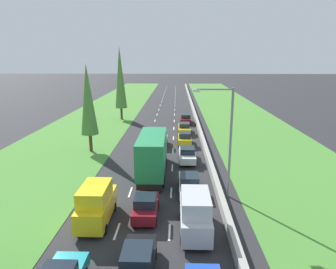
{
  "coord_description": "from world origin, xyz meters",
  "views": [
    {
      "loc": [
        2.16,
        -2.81,
        11.24
      ],
      "look_at": [
        0.93,
        40.44,
        0.15
      ],
      "focal_mm": 32.41,
      "sensor_mm": 36.0,
      "label": 1
    }
  ],
  "objects_px": {
    "maroon_sedan_right_lane": "(186,119)",
    "white_hatchback_centre_lane": "(160,140)",
    "green_box_truck_centre_lane": "(153,153)",
    "poplar_tree_second": "(88,100)",
    "yellow_van_left_lane": "(96,204)",
    "street_light_mast": "(226,135)",
    "black_sedan_centre_lane": "(138,262)",
    "yellow_sedan_right_lane": "(184,128)",
    "white_sedan_right_lane": "(187,154)",
    "silver_sedan_right_lane": "(189,183)",
    "poplar_tree_third": "(120,78)",
    "silver_van_right_lane": "(195,213)",
    "maroon_hatchback_centre_lane": "(146,206)",
    "yellow_hatchback_right_lane": "(185,139)"
  },
  "relations": [
    {
      "from": "silver_van_right_lane",
      "to": "silver_sedan_right_lane",
      "type": "distance_m",
      "value": 6.12
    },
    {
      "from": "black_sedan_centre_lane",
      "to": "maroon_hatchback_centre_lane",
      "type": "xyz_separation_m",
      "value": [
        -0.17,
        6.08,
        0.02
      ]
    },
    {
      "from": "green_box_truck_centre_lane",
      "to": "black_sedan_centre_lane",
      "type": "bearing_deg",
      "value": -88.91
    },
    {
      "from": "poplar_tree_third",
      "to": "yellow_van_left_lane",
      "type": "bearing_deg",
      "value": -82.64
    },
    {
      "from": "black_sedan_centre_lane",
      "to": "yellow_sedan_right_lane",
      "type": "relative_size",
      "value": 1.0
    },
    {
      "from": "white_sedan_right_lane",
      "to": "white_hatchback_centre_lane",
      "type": "height_order",
      "value": "white_hatchback_centre_lane"
    },
    {
      "from": "yellow_van_left_lane",
      "to": "green_box_truck_centre_lane",
      "type": "relative_size",
      "value": 0.52
    },
    {
      "from": "maroon_hatchback_centre_lane",
      "to": "green_box_truck_centre_lane",
      "type": "distance_m",
      "value": 8.36
    },
    {
      "from": "black_sedan_centre_lane",
      "to": "white_sedan_right_lane",
      "type": "bearing_deg",
      "value": 80.03
    },
    {
      "from": "green_box_truck_centre_lane",
      "to": "maroon_sedan_right_lane",
      "type": "bearing_deg",
      "value": 80.85
    },
    {
      "from": "silver_sedan_right_lane",
      "to": "white_hatchback_centre_lane",
      "type": "bearing_deg",
      "value": 103.06
    },
    {
      "from": "white_sedan_right_lane",
      "to": "silver_sedan_right_lane",
      "type": "bearing_deg",
      "value": -90.59
    },
    {
      "from": "white_sedan_right_lane",
      "to": "street_light_mast",
      "type": "distance_m",
      "value": 10.05
    },
    {
      "from": "silver_van_right_lane",
      "to": "poplar_tree_third",
      "type": "relative_size",
      "value": 0.37
    },
    {
      "from": "silver_van_right_lane",
      "to": "green_box_truck_centre_lane",
      "type": "relative_size",
      "value": 0.52
    },
    {
      "from": "yellow_van_left_lane",
      "to": "poplar_tree_third",
      "type": "height_order",
      "value": "poplar_tree_third"
    },
    {
      "from": "silver_van_right_lane",
      "to": "black_sedan_centre_lane",
      "type": "relative_size",
      "value": 1.09
    },
    {
      "from": "maroon_sedan_right_lane",
      "to": "white_hatchback_centre_lane",
      "type": "height_order",
      "value": "white_hatchback_centre_lane"
    },
    {
      "from": "silver_sedan_right_lane",
      "to": "yellow_sedan_right_lane",
      "type": "bearing_deg",
      "value": 89.83
    },
    {
      "from": "yellow_sedan_right_lane",
      "to": "maroon_sedan_right_lane",
      "type": "distance_m",
      "value": 7.25
    },
    {
      "from": "green_box_truck_centre_lane",
      "to": "poplar_tree_second",
      "type": "height_order",
      "value": "poplar_tree_second"
    },
    {
      "from": "yellow_van_left_lane",
      "to": "maroon_sedan_right_lane",
      "type": "relative_size",
      "value": 1.09
    },
    {
      "from": "maroon_sedan_right_lane",
      "to": "silver_sedan_right_lane",
      "type": "bearing_deg",
      "value": -90.93
    },
    {
      "from": "silver_van_right_lane",
      "to": "black_sedan_centre_lane",
      "type": "height_order",
      "value": "silver_van_right_lane"
    },
    {
      "from": "yellow_hatchback_right_lane",
      "to": "silver_van_right_lane",
      "type": "bearing_deg",
      "value": -89.57
    },
    {
      "from": "white_sedan_right_lane",
      "to": "yellow_van_left_lane",
      "type": "distance_m",
      "value": 14.57
    },
    {
      "from": "yellow_van_left_lane",
      "to": "maroon_sedan_right_lane",
      "type": "bearing_deg",
      "value": 77.84
    },
    {
      "from": "silver_sedan_right_lane",
      "to": "street_light_mast",
      "type": "distance_m",
      "value": 5.28
    },
    {
      "from": "silver_sedan_right_lane",
      "to": "street_light_mast",
      "type": "bearing_deg",
      "value": -13.3
    },
    {
      "from": "poplar_tree_second",
      "to": "poplar_tree_third",
      "type": "height_order",
      "value": "poplar_tree_third"
    },
    {
      "from": "maroon_sedan_right_lane",
      "to": "maroon_hatchback_centre_lane",
      "type": "xyz_separation_m",
      "value": [
        -3.75,
        -32.15,
        0.02
      ]
    },
    {
      "from": "white_hatchback_centre_lane",
      "to": "maroon_sedan_right_lane",
      "type": "bearing_deg",
      "value": 75.65
    },
    {
      "from": "white_sedan_right_lane",
      "to": "black_sedan_centre_lane",
      "type": "bearing_deg",
      "value": -99.97
    },
    {
      "from": "white_sedan_right_lane",
      "to": "poplar_tree_second",
      "type": "distance_m",
      "value": 13.36
    },
    {
      "from": "white_hatchback_centre_lane",
      "to": "street_light_mast",
      "type": "distance_m",
      "value": 16.2
    },
    {
      "from": "black_sedan_centre_lane",
      "to": "maroon_sedan_right_lane",
      "type": "relative_size",
      "value": 1.0
    },
    {
      "from": "street_light_mast",
      "to": "white_sedan_right_lane",
      "type": "bearing_deg",
      "value": 107.66
    },
    {
      "from": "silver_van_right_lane",
      "to": "yellow_hatchback_right_lane",
      "type": "distance_m",
      "value": 20.66
    },
    {
      "from": "poplar_tree_third",
      "to": "poplar_tree_second",
      "type": "bearing_deg",
      "value": -90.87
    },
    {
      "from": "white_sedan_right_lane",
      "to": "white_hatchback_centre_lane",
      "type": "distance_m",
      "value": 6.65
    },
    {
      "from": "maroon_hatchback_centre_lane",
      "to": "white_hatchback_centre_lane",
      "type": "xyz_separation_m",
      "value": [
        0.11,
        17.93,
        0.0
      ]
    },
    {
      "from": "green_box_truck_centre_lane",
      "to": "white_hatchback_centre_lane",
      "type": "bearing_deg",
      "value": 88.74
    },
    {
      "from": "white_sedan_right_lane",
      "to": "green_box_truck_centre_lane",
      "type": "xyz_separation_m",
      "value": [
        -3.48,
        -3.9,
        1.37
      ]
    },
    {
      "from": "black_sedan_centre_lane",
      "to": "white_hatchback_centre_lane",
      "type": "height_order",
      "value": "white_hatchback_centre_lane"
    },
    {
      "from": "yellow_hatchback_right_lane",
      "to": "maroon_sedan_right_lane",
      "type": "xyz_separation_m",
      "value": [
        0.49,
        13.38,
        -0.02
      ]
    },
    {
      "from": "yellow_van_left_lane",
      "to": "white_sedan_right_lane",
      "type": "bearing_deg",
      "value": 62.51
    },
    {
      "from": "yellow_hatchback_right_lane",
      "to": "yellow_sedan_right_lane",
      "type": "distance_m",
      "value": 6.13
    },
    {
      "from": "maroon_hatchback_centre_lane",
      "to": "white_sedan_right_lane",
      "type": "bearing_deg",
      "value": 74.45
    },
    {
      "from": "silver_sedan_right_lane",
      "to": "black_sedan_centre_lane",
      "type": "relative_size",
      "value": 1.0
    },
    {
      "from": "yellow_van_left_lane",
      "to": "street_light_mast",
      "type": "height_order",
      "value": "street_light_mast"
    }
  ]
}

